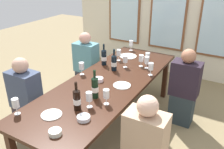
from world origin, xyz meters
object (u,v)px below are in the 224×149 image
(wine_glass_4, at_px, (16,104))
(seated_person_3, at_px, (184,89))
(tasting_bowl_0, at_px, (99,80))
(seated_person_2, at_px, (86,66))
(wine_glass_7, at_px, (119,53))
(wine_glass_10, at_px, (125,59))
(wine_bottle_0, at_px, (77,99))
(dining_table, at_px, (108,86))
(wine_glass_0, at_px, (106,94))
(wine_glass_3, at_px, (131,44))
(white_plate_1, at_px, (128,56))
(white_plate_2, at_px, (52,115))
(wine_bottle_3, at_px, (104,57))
(tasting_bowl_2, at_px, (55,132))
(wine_glass_9, at_px, (147,60))
(seated_person_0, at_px, (26,101))
(wine_glass_8, at_px, (148,56))
(wine_glass_6, at_px, (151,67))
(wine_bottle_1, at_px, (95,87))
(wine_bottle_2, at_px, (114,62))
(wine_glass_2, at_px, (82,66))
(wine_glass_5, at_px, (89,97))
(white_plate_0, at_px, (122,85))
(tasting_bowl_1, at_px, (84,118))
(wine_glass_1, at_px, (141,58))

(wine_glass_4, distance_m, seated_person_3, 2.16)
(tasting_bowl_0, distance_m, seated_person_2, 1.05)
(wine_glass_7, distance_m, wine_glass_10, 0.28)
(seated_person_3, bearing_deg, wine_bottle_0, -118.50)
(dining_table, height_order, tasting_bowl_0, tasting_bowl_0)
(wine_bottle_0, relative_size, wine_glass_0, 1.80)
(wine_glass_3, relative_size, wine_glass_10, 1.00)
(white_plate_1, relative_size, white_plate_2, 1.32)
(wine_bottle_3, bearing_deg, tasting_bowl_2, -73.32)
(wine_glass_9, relative_size, seated_person_0, 0.16)
(wine_glass_7, height_order, wine_glass_8, same)
(wine_glass_3, xyz_separation_m, wine_glass_7, (0.04, -0.51, 0.00))
(dining_table, height_order, tasting_bowl_2, tasting_bowl_2)
(wine_glass_6, height_order, seated_person_0, seated_person_0)
(wine_bottle_3, height_order, wine_glass_9, wine_bottle_3)
(wine_bottle_1, distance_m, wine_bottle_2, 0.78)
(wine_glass_2, height_order, wine_glass_5, same)
(wine_bottle_2, height_order, wine_glass_0, wine_bottle_2)
(wine_glass_4, bearing_deg, wine_bottle_0, 37.89)
(tasting_bowl_2, relative_size, wine_glass_9, 0.67)
(white_plate_0, relative_size, wine_glass_7, 1.25)
(white_plate_0, relative_size, seated_person_0, 0.20)
(wine_bottle_3, xyz_separation_m, wine_glass_10, (0.31, 0.07, 0.00))
(wine_glass_5, height_order, seated_person_0, seated_person_0)
(wine_glass_9, bearing_deg, wine_bottle_3, -161.83)
(white_plate_1, xyz_separation_m, wine_glass_4, (-0.23, -2.01, 0.11))
(white_plate_1, bearing_deg, wine_glass_7, -101.75)
(wine_bottle_1, distance_m, tasting_bowl_1, 0.44)
(wine_glass_10, bearing_deg, seated_person_3, 11.03)
(wine_glass_3, height_order, wine_glass_7, same)
(wine_bottle_1, distance_m, wine_glass_1, 1.08)
(wine_glass_10, height_order, seated_person_0, seated_person_0)
(wine_glass_0, relative_size, wine_glass_9, 1.00)
(dining_table, relative_size, wine_glass_9, 15.38)
(white_plate_0, xyz_separation_m, seated_person_2, (-1.03, 0.68, -0.22))
(white_plate_2, xyz_separation_m, wine_glass_1, (0.26, 1.58, 0.12))
(wine_bottle_3, xyz_separation_m, wine_glass_8, (0.54, 0.35, -0.00))
(wine_glass_4, height_order, wine_glass_6, same)
(tasting_bowl_0, distance_m, wine_glass_10, 0.58)
(wine_bottle_0, relative_size, wine_glass_5, 1.80)
(white_plate_2, distance_m, wine_glass_1, 1.61)
(tasting_bowl_2, bearing_deg, wine_glass_5, 89.53)
(wine_glass_10, bearing_deg, wine_glass_2, -127.35)
(tasting_bowl_1, relative_size, wine_glass_9, 0.75)
(white_plate_0, bearing_deg, white_plate_1, 112.46)
(white_plate_1, xyz_separation_m, wine_glass_9, (0.44, -0.29, 0.12))
(wine_glass_2, bearing_deg, wine_glass_8, 52.24)
(wine_glass_3, relative_size, wine_glass_7, 1.00)
(white_plate_1, bearing_deg, wine_bottle_0, -81.60)
(wine_bottle_2, distance_m, tasting_bowl_1, 1.22)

